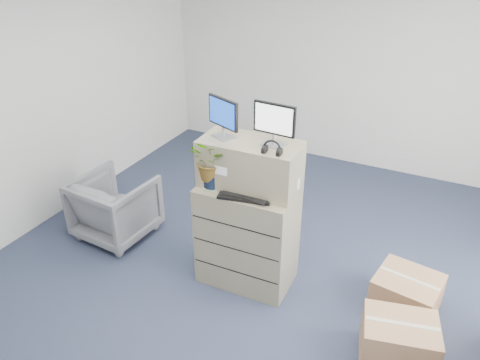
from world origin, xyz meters
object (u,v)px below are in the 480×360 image
at_px(monitor_right, 274,122).
at_px(monitor_left, 223,116).
at_px(water_bottle, 259,175).
at_px(office_chair, 115,204).
at_px(potted_plant, 212,166).
at_px(filing_cabinet_lower, 247,235).
at_px(keyboard, 245,196).

bearing_deg(monitor_right, monitor_left, -170.41).
height_order(water_bottle, office_chair, water_bottle).
relative_size(monitor_left, potted_plant, 0.78).
height_order(filing_cabinet_lower, monitor_right, monitor_right).
relative_size(filing_cabinet_lower, monitor_left, 2.87).
distance_m(filing_cabinet_lower, water_bottle, 0.69).
relative_size(monitor_left, water_bottle, 1.30).
distance_m(monitor_right, keyboard, 0.73).
bearing_deg(office_chair, keyboard, 177.90).
relative_size(monitor_left, monitor_right, 0.95).
height_order(filing_cabinet_lower, water_bottle, water_bottle).
height_order(monitor_right, office_chair, monitor_right).
distance_m(water_bottle, potted_plant, 0.45).
distance_m(filing_cabinet_lower, office_chair, 1.73).
bearing_deg(filing_cabinet_lower, keyboard, -73.39).
distance_m(filing_cabinet_lower, keyboard, 0.58).
distance_m(filing_cabinet_lower, potted_plant, 0.84).
height_order(filing_cabinet_lower, monitor_left, monitor_left).
distance_m(filing_cabinet_lower, monitor_right, 1.25).
relative_size(filing_cabinet_lower, monitor_right, 2.73).
height_order(monitor_left, office_chair, monitor_left).
bearing_deg(keyboard, filing_cabinet_lower, 96.42).
bearing_deg(monitor_right, filing_cabinet_lower, -158.22).
distance_m(monitor_left, keyboard, 0.76).
xyz_separation_m(filing_cabinet_lower, keyboard, (0.05, -0.15, 0.55)).
bearing_deg(water_bottle, keyboard, -102.77).
xyz_separation_m(monitor_left, water_bottle, (0.36, 0.02, -0.53)).
distance_m(monitor_left, monitor_right, 0.48).
height_order(potted_plant, office_chair, potted_plant).
bearing_deg(monitor_left, keyboard, -7.09).
bearing_deg(potted_plant, monitor_right, 20.43).
distance_m(monitor_right, water_bottle, 0.55).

